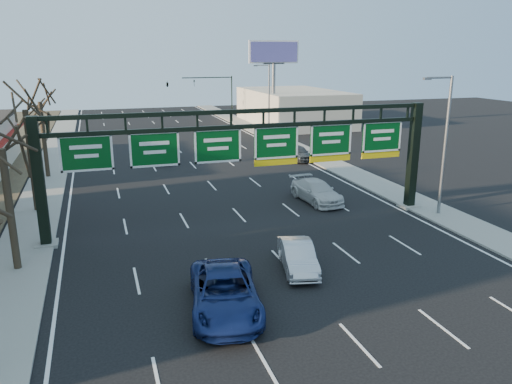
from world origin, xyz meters
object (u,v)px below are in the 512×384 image
object	(u,v)px
sign_gantry	(250,152)
car_blue_suv	(225,292)
car_white_wagon	(317,191)
car_silver_sedan	(298,256)

from	to	relation	value
sign_gantry	car_blue_suv	size ratio (longest dim) A/B	4.12
car_blue_suv	car_white_wagon	world-z (taller)	car_blue_suv
sign_gantry	car_blue_suv	world-z (taller)	sign_gantry
sign_gantry	car_white_wagon	size ratio (longest dim) A/B	4.71
sign_gantry	car_silver_sedan	size ratio (longest dim) A/B	5.81
car_white_wagon	sign_gantry	bearing A→B (deg)	-156.24
car_silver_sedan	sign_gantry	bearing A→B (deg)	103.83
sign_gantry	car_white_wagon	xyz separation A→B (m)	(6.01, 3.29, -3.87)
car_blue_suv	car_silver_sedan	xyz separation A→B (m)	(4.44, 2.86, -0.13)
car_silver_sedan	car_white_wagon	world-z (taller)	car_white_wagon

